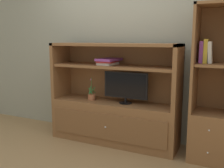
{
  "coord_description": "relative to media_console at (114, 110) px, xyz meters",
  "views": [
    {
      "loc": [
        1.47,
        -2.71,
        1.4
      ],
      "look_at": [
        0.0,
        0.35,
        0.81
      ],
      "focal_mm": 42.16,
      "sensor_mm": 36.0,
      "label": 1
    }
  ],
  "objects": [
    {
      "name": "potted_plant",
      "position": [
        -0.32,
        -0.03,
        0.17
      ],
      "size": [
        0.1,
        0.11,
        0.31
      ],
      "color": "#B26642",
      "rests_on": "media_console"
    },
    {
      "name": "upright_book_row",
      "position": [
        1.14,
        -0.01,
        0.81
      ],
      "size": [
        0.14,
        0.14,
        0.27
      ],
      "color": "purple",
      "rests_on": "bookshelf_tall"
    },
    {
      "name": "painted_rear_wall",
      "position": [
        0.0,
        0.34,
        0.96
      ],
      "size": [
        6.0,
        0.1,
        2.8
      ],
      "primitive_type": "cube",
      "color": "gray",
      "rests_on": "ground_plane"
    },
    {
      "name": "media_console",
      "position": [
        0.0,
        0.0,
        0.0
      ],
      "size": [
        1.74,
        0.48,
        1.34
      ],
      "color": "brown",
      "rests_on": "ground_plane"
    },
    {
      "name": "magazine_stack",
      "position": [
        -0.08,
        -0.0,
        0.66
      ],
      "size": [
        0.27,
        0.36,
        0.09
      ],
      "color": "silver",
      "rests_on": "media_console"
    },
    {
      "name": "ground_plane",
      "position": [
        0.0,
        -0.41,
        -0.44
      ],
      "size": [
        8.0,
        8.0,
        0.0
      ],
      "primitive_type": "plane",
      "color": "#99754C"
    },
    {
      "name": "bookshelf_tall",
      "position": [
        1.24,
        0.01,
        0.14
      ],
      "size": [
        0.46,
        0.47,
        1.78
      ],
      "color": "brown",
      "rests_on": "ground_plane"
    },
    {
      "name": "tv_monitor",
      "position": [
        0.18,
        -0.02,
        0.35
      ],
      "size": [
        0.6,
        0.17,
        0.41
      ],
      "color": "black",
      "rests_on": "media_console"
    }
  ]
}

